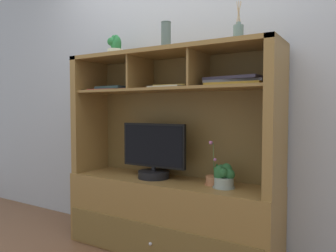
{
  "coord_description": "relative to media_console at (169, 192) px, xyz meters",
  "views": [
    {
      "loc": [
        1.27,
        -2.06,
        1.08
      ],
      "look_at": [
        0.0,
        0.0,
        0.96
      ],
      "focal_mm": 35.04,
      "sensor_mm": 36.0,
      "label": 1
    }
  ],
  "objects": [
    {
      "name": "diffuser_bottle",
      "position": [
        0.53,
        0.01,
        1.11
      ],
      "size": [
        0.07,
        0.07,
        0.27
      ],
      "color": "slate",
      "rests_on": "media_console"
    },
    {
      "name": "magazine_stack_centre",
      "position": [
        0.03,
        -0.01,
        0.78
      ],
      "size": [
        0.29,
        0.25,
        0.02
      ],
      "color": "beige",
      "rests_on": "media_console"
    },
    {
      "name": "magazine_stack_right",
      "position": [
        0.51,
        0.03,
        0.8
      ],
      "size": [
        0.4,
        0.3,
        0.06
      ],
      "color": "gold",
      "rests_on": "media_console"
    },
    {
      "name": "tv_monitor",
      "position": [
        -0.12,
        -0.02,
        0.27
      ],
      "size": [
        0.54,
        0.24,
        0.42
      ],
      "color": "black",
      "rests_on": "media_console"
    },
    {
      "name": "potted_fern",
      "position": [
        0.45,
        -0.03,
        0.16
      ],
      "size": [
        0.15,
        0.15,
        0.16
      ],
      "color": "#909D92",
      "rests_on": "media_console"
    },
    {
      "name": "media_console",
      "position": [
        0.0,
        0.0,
        0.0
      ],
      "size": [
        1.62,
        0.46,
        1.51
      ],
      "color": "olive",
      "rests_on": "ground"
    },
    {
      "name": "potted_succulent",
      "position": [
        -0.53,
        0.02,
        1.13
      ],
      "size": [
        0.14,
        0.14,
        0.19
      ],
      "color": "beige",
      "rests_on": "media_console"
    },
    {
      "name": "magazine_stack_left",
      "position": [
        -0.5,
        -0.0,
        0.79
      ],
      "size": [
        0.43,
        0.32,
        0.03
      ],
      "color": "#A33932",
      "rests_on": "media_console"
    },
    {
      "name": "potted_orchid",
      "position": [
        0.36,
        0.01,
        0.13
      ],
      "size": [
        0.13,
        0.13,
        0.31
      ],
      "color": "#AC6B43",
      "rests_on": "media_console"
    },
    {
      "name": "ceramic_vase",
      "position": [
        0.0,
        -0.04,
        1.15
      ],
      "size": [
        0.07,
        0.07,
        0.2
      ],
      "color": "#50625E",
      "rests_on": "media_console"
    },
    {
      "name": "back_wall",
      "position": [
        0.0,
        0.24,
        0.94
      ],
      "size": [
        6.0,
        0.02,
        2.8
      ],
      "primitive_type": "cube",
      "color": "#ADB2BB",
      "rests_on": "ground"
    }
  ]
}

